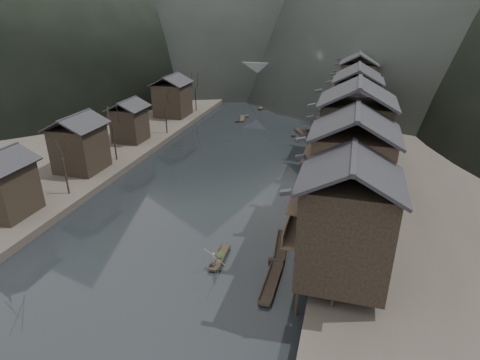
% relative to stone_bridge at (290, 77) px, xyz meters
% --- Properties ---
extents(water, '(300.00, 300.00, 0.00)m').
position_rel_stone_bridge_xyz_m(water, '(0.00, -72.00, -5.11)').
color(water, black).
rests_on(water, ground).
extents(right_bank, '(40.00, 200.00, 1.80)m').
position_rel_stone_bridge_xyz_m(right_bank, '(35.00, -32.00, -4.21)').
color(right_bank, '#2D2823').
rests_on(right_bank, ground).
extents(left_bank, '(40.00, 200.00, 1.20)m').
position_rel_stone_bridge_xyz_m(left_bank, '(-35.00, -32.00, -4.51)').
color(left_bank, '#2D2823').
rests_on(left_bank, ground).
extents(stilt_houses, '(9.00, 67.60, 16.62)m').
position_rel_stone_bridge_xyz_m(stilt_houses, '(17.28, -53.23, 3.87)').
color(stilt_houses, black).
rests_on(stilt_houses, ground).
extents(left_houses, '(8.10, 53.20, 8.73)m').
position_rel_stone_bridge_xyz_m(left_houses, '(-20.50, -51.88, 0.55)').
color(left_houses, black).
rests_on(left_houses, left_bank).
extents(bare_trees, '(3.98, 60.90, 7.97)m').
position_rel_stone_bridge_xyz_m(bare_trees, '(-17.00, -54.93, 1.58)').
color(bare_trees, black).
rests_on(bare_trees, left_bank).
extents(moored_sampans, '(2.90, 55.51, 0.47)m').
position_rel_stone_bridge_xyz_m(moored_sampans, '(11.86, -53.00, -4.91)').
color(moored_sampans, black).
rests_on(moored_sampans, water).
extents(midriver_boats, '(16.39, 24.08, 0.44)m').
position_rel_stone_bridge_xyz_m(midriver_boats, '(-0.78, -23.98, -4.91)').
color(midriver_boats, black).
rests_on(midriver_boats, water).
extents(stone_bridge, '(40.00, 6.00, 9.00)m').
position_rel_stone_bridge_xyz_m(stone_bridge, '(0.00, 0.00, 0.00)').
color(stone_bridge, '#4C4C4F').
rests_on(stone_bridge, ground).
extents(hero_sampan, '(1.09, 4.60, 0.43)m').
position_rel_stone_bridge_xyz_m(hero_sampan, '(5.68, -76.79, -4.91)').
color(hero_sampan, black).
rests_on(hero_sampan, water).
extents(cargo_heap, '(1.01, 1.32, 0.60)m').
position_rel_stone_bridge_xyz_m(cargo_heap, '(5.68, -76.58, -4.38)').
color(cargo_heap, black).
rests_on(cargo_heap, hero_sampan).
extents(boatman, '(0.71, 0.61, 1.64)m').
position_rel_stone_bridge_xyz_m(boatman, '(5.62, -78.39, -3.86)').
color(boatman, '#5B5A5D').
rests_on(boatman, hero_sampan).
extents(bamboo_pole, '(1.51, 2.05, 3.10)m').
position_rel_stone_bridge_xyz_m(bamboo_pole, '(5.82, -78.39, -1.49)').
color(bamboo_pole, '#8C7A51').
rests_on(bamboo_pole, boatman).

